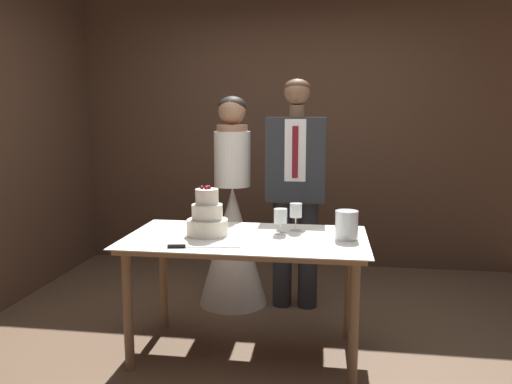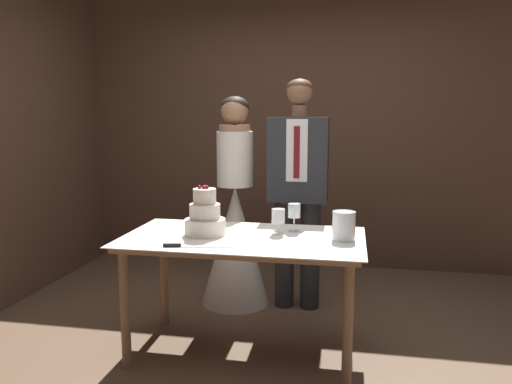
# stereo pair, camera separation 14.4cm
# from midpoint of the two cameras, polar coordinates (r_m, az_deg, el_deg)

# --- Properties ---
(ground_plane) EXTENTS (40.00, 40.00, 0.00)m
(ground_plane) POSITION_cam_midpoint_polar(r_m,az_deg,el_deg) (3.29, 2.22, -18.13)
(ground_plane) COLOR brown
(wall_back) EXTENTS (4.44, 0.12, 2.66)m
(wall_back) POSITION_cam_midpoint_polar(r_m,az_deg,el_deg) (4.96, 5.88, 6.92)
(wall_back) COLOR #513828
(wall_back) RESTS_ON ground_plane
(cake_table) EXTENTS (1.47, 0.81, 0.75)m
(cake_table) POSITION_cam_midpoint_polar(r_m,az_deg,el_deg) (3.08, -0.11, -6.65)
(cake_table) COLOR #8E6B4C
(cake_table) RESTS_ON ground_plane
(tiered_cake) EXTENTS (0.25, 0.25, 0.31)m
(tiered_cake) POSITION_cam_midpoint_polar(r_m,az_deg,el_deg) (3.09, -4.52, -2.89)
(tiered_cake) COLOR silver
(tiered_cake) RESTS_ON cake_table
(cake_knife) EXTENTS (0.41, 0.10, 0.02)m
(cake_knife) POSITION_cam_midpoint_polar(r_m,az_deg,el_deg) (2.84, -6.65, -6.12)
(cake_knife) COLOR silver
(cake_knife) RESTS_ON cake_table
(wine_glass_near) EXTENTS (0.08, 0.08, 0.18)m
(wine_glass_near) POSITION_cam_midpoint_polar(r_m,az_deg,el_deg) (3.18, 5.68, -2.23)
(wine_glass_near) COLOR silver
(wine_glass_near) RESTS_ON cake_table
(wine_glass_middle) EXTENTS (0.08, 0.08, 0.16)m
(wine_glass_middle) POSITION_cam_midpoint_polar(r_m,az_deg,el_deg) (3.11, 3.89, -2.93)
(wine_glass_middle) COLOR silver
(wine_glass_middle) RESTS_ON cake_table
(hurricane_candle) EXTENTS (0.14, 0.14, 0.17)m
(hurricane_candle) POSITION_cam_midpoint_polar(r_m,az_deg,el_deg) (3.01, 11.36, -3.89)
(hurricane_candle) COLOR silver
(hurricane_candle) RESTS_ON cake_table
(bride) EXTENTS (0.54, 0.54, 1.63)m
(bride) POSITION_cam_midpoint_polar(r_m,az_deg,el_deg) (3.93, -1.33, -4.22)
(bride) COLOR white
(bride) RESTS_ON ground_plane
(groom) EXTENTS (0.44, 0.25, 1.75)m
(groom) POSITION_cam_midpoint_polar(r_m,az_deg,el_deg) (3.79, 5.93, 0.99)
(groom) COLOR #282B30
(groom) RESTS_ON ground_plane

